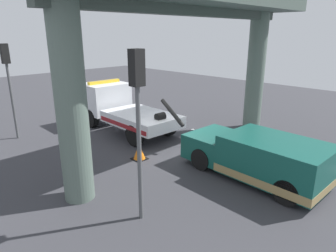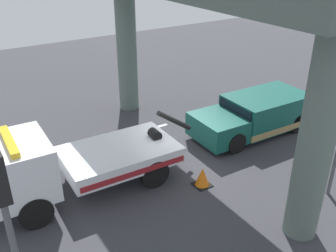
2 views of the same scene
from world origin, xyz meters
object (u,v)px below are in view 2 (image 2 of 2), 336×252
(tow_truck_white, at_px, (63,163))
(traffic_light_far, at_px, (6,219))
(towed_van_green, at_px, (255,115))
(traffic_cone_orange, at_px, (202,177))

(tow_truck_white, distance_m, traffic_light_far, 5.54)
(towed_van_green, relative_size, traffic_cone_orange, 7.82)
(traffic_light_far, relative_size, traffic_cone_orange, 6.77)
(tow_truck_white, bearing_deg, traffic_light_far, 63.66)
(tow_truck_white, bearing_deg, traffic_cone_orange, 153.81)
(traffic_cone_orange, bearing_deg, tow_truck_white, -26.19)
(traffic_light_far, height_order, traffic_cone_orange, traffic_light_far)
(tow_truck_white, relative_size, towed_van_green, 1.39)
(towed_van_green, xyz_separation_m, traffic_light_far, (10.62, 4.57, 2.53))
(towed_van_green, height_order, traffic_light_far, traffic_light_far)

